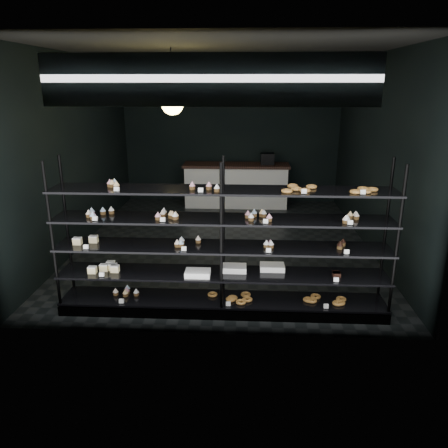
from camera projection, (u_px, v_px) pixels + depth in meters
name	position (u px, v px, depth m)	size (l,w,h in m)	color
room	(225.00, 153.00, 7.33)	(5.01, 6.01, 3.20)	black
display_shelf	(221.00, 264.00, 5.29)	(4.00, 0.50, 1.91)	black
signage	(209.00, 80.00, 4.19)	(3.30, 0.05, 0.50)	#110C3F
pendant_lamp	(172.00, 103.00, 6.10)	(0.31, 0.31, 0.89)	black
service_counter	(237.00, 185.00, 10.03)	(2.40, 0.65, 1.23)	silver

